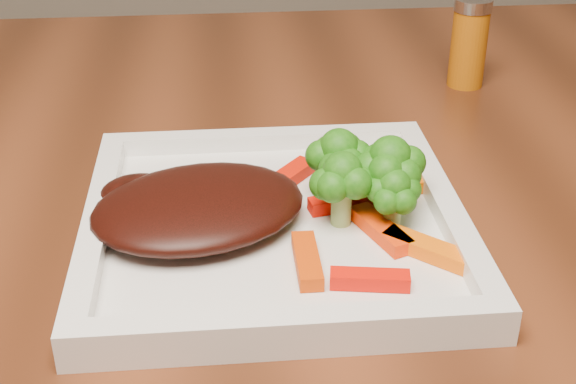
{
  "coord_description": "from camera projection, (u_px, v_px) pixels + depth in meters",
  "views": [
    {
      "loc": [
        -0.2,
        -0.67,
        1.06
      ],
      "look_at": [
        -0.15,
        -0.17,
        0.79
      ],
      "focal_mm": 50.0,
      "sensor_mm": 36.0,
      "label": 1
    }
  ],
  "objects": [
    {
      "name": "spice_shaker",
      "position": [
        469.0,
        43.0,
        0.82
      ],
      "size": [
        0.04,
        0.04,
        0.09
      ],
      "primitive_type": "cylinder",
      "rotation": [
        0.0,
        0.0,
        0.2
      ],
      "color": "#B25C09",
      "rests_on": "dining_table"
    },
    {
      "name": "plate",
      "position": [
        274.0,
        230.0,
        0.58
      ],
      "size": [
        0.27,
        0.27,
        0.01
      ],
      "primitive_type": "cube",
      "color": "white",
      "rests_on": "dining_table"
    },
    {
      "name": "carrot_1",
      "position": [
        427.0,
        249.0,
        0.54
      ],
      "size": [
        0.06,
        0.05,
        0.01
      ],
      "primitive_type": "cube",
      "rotation": [
        0.0,
        0.0,
        -0.74
      ],
      "color": "#FF6704",
      "rests_on": "plate"
    },
    {
      "name": "broccoli_1",
      "position": [
        389.0,
        174.0,
        0.58
      ],
      "size": [
        0.07,
        0.07,
        0.06
      ],
      "primitive_type": null,
      "rotation": [
        0.0,
        0.0,
        -0.32
      ],
      "color": "#285C0F",
      "rests_on": "plate"
    },
    {
      "name": "carrot_0",
      "position": [
        370.0,
        279.0,
        0.51
      ],
      "size": [
        0.05,
        0.02,
        0.01
      ],
      "primitive_type": "cube",
      "rotation": [
        0.0,
        0.0,
        -0.16
      ],
      "color": "red",
      "rests_on": "plate"
    },
    {
      "name": "carrot_3",
      "position": [
        402.0,
        185.0,
        0.62
      ],
      "size": [
        0.06,
        0.02,
        0.01
      ],
      "primitive_type": "cube",
      "rotation": [
        0.0,
        0.0,
        0.11
      ],
      "color": "#FE6C04",
      "rests_on": "plate"
    },
    {
      "name": "broccoli_3",
      "position": [
        342.0,
        185.0,
        0.56
      ],
      "size": [
        0.06,
        0.06,
        0.06
      ],
      "primitive_type": null,
      "rotation": [
        0.0,
        0.0,
        0.07
      ],
      "color": "#297413",
      "rests_on": "plate"
    },
    {
      "name": "broccoli_0",
      "position": [
        339.0,
        159.0,
        0.59
      ],
      "size": [
        0.07,
        0.07,
        0.07
      ],
      "primitive_type": null,
      "rotation": [
        0.0,
        0.0,
        0.26
      ],
      "color": "#2F6611",
      "rests_on": "plate"
    },
    {
      "name": "steak",
      "position": [
        199.0,
        207.0,
        0.57
      ],
      "size": [
        0.18,
        0.16,
        0.03
      ],
      "primitive_type": "ellipsoid",
      "rotation": [
        0.0,
        0.0,
        0.32
      ],
      "color": "black",
      "rests_on": "plate"
    },
    {
      "name": "carrot_2",
      "position": [
        307.0,
        260.0,
        0.53
      ],
      "size": [
        0.02,
        0.06,
        0.01
      ],
      "primitive_type": "cube",
      "rotation": [
        0.0,
        0.0,
        1.57
      ],
      "color": "#D23B03",
      "rests_on": "plate"
    },
    {
      "name": "broccoli_2",
      "position": [
        394.0,
        192.0,
        0.56
      ],
      "size": [
        0.05,
        0.05,
        0.06
      ],
      "primitive_type": null,
      "rotation": [
        0.0,
        0.0,
        -0.23
      ],
      "color": "#257413",
      "rests_on": "plate"
    },
    {
      "name": "carrot_4",
      "position": [
        288.0,
        177.0,
        0.63
      ],
      "size": [
        0.05,
        0.06,
        0.01
      ],
      "primitive_type": "cube",
      "rotation": [
        0.0,
        0.0,
        0.88
      ],
      "color": "red",
      "rests_on": "plate"
    },
    {
      "name": "carrot_6",
      "position": [
        343.0,
        203.0,
        0.59
      ],
      "size": [
        0.05,
        0.02,
        0.01
      ],
      "primitive_type": "cube",
      "rotation": [
        0.0,
        0.0,
        0.18
      ],
      "color": "#F91204",
      "rests_on": "plate"
    },
    {
      "name": "carrot_5",
      "position": [
        381.0,
        229.0,
        0.56
      ],
      "size": [
        0.04,
        0.06,
        0.01
      ],
      "primitive_type": "cube",
      "rotation": [
        0.0,
        0.0,
        -1.19
      ],
      "color": "#FC3604",
      "rests_on": "plate"
    }
  ]
}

